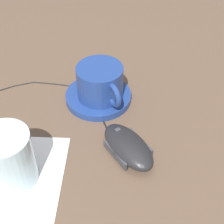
{
  "coord_description": "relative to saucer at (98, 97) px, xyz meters",
  "views": [
    {
      "loc": [
        0.41,
        0.05,
        0.45
      ],
      "look_at": [
        -0.04,
        0.09,
        0.03
      ],
      "focal_mm": 55.0,
      "sensor_mm": 36.0,
      "label": 1
    }
  ],
  "objects": [
    {
      "name": "ground_plane",
      "position": [
        0.11,
        -0.07,
        -0.01
      ],
      "size": [
        3.0,
        3.0,
        0.0
      ],
      "primitive_type": "plane",
      "color": "brown"
    },
    {
      "name": "napkin_under_glass",
      "position": [
        0.17,
        -0.15,
        -0.01
      ],
      "size": [
        0.19,
        0.19,
        0.0
      ],
      "primitive_type": "cube",
      "rotation": [
        0.0,
        0.0,
        -0.14
      ],
      "color": "white",
      "rests_on": "ground"
    },
    {
      "name": "saucer",
      "position": [
        0.0,
        0.0,
        0.0
      ],
      "size": [
        0.13,
        0.13,
        0.01
      ],
      "primitive_type": "cylinder",
      "color": "navy",
      "rests_on": "ground"
    },
    {
      "name": "computer_mouse",
      "position": [
        0.14,
        0.04,
        0.01
      ],
      "size": [
        0.13,
        0.1,
        0.03
      ],
      "color": "black",
      "rests_on": "ground"
    },
    {
      "name": "coffee_cup",
      "position": [
        0.0,
        0.0,
        0.04
      ],
      "size": [
        0.11,
        0.09,
        0.06
      ],
      "color": "navy",
      "rests_on": "saucer"
    },
    {
      "name": "drinking_glass",
      "position": [
        0.18,
        -0.15,
        0.04
      ],
      "size": [
        0.08,
        0.08,
        0.09
      ],
      "primitive_type": "cylinder",
      "color": "silver",
      "rests_on": "napkin_under_glass"
    },
    {
      "name": "mouse_cable",
      "position": [
        -0.02,
        -0.07,
        -0.01
      ],
      "size": [
        0.16,
        0.22,
        0.0
      ],
      "color": "black",
      "rests_on": "ground"
    }
  ]
}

